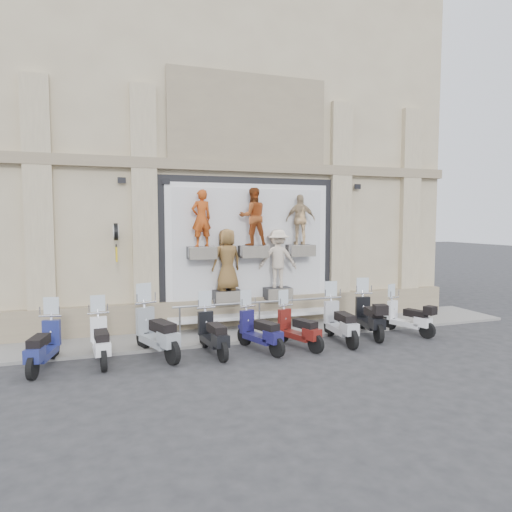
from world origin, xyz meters
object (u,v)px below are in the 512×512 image
object	(u,v)px
scooter_d	(213,324)
scooter_i	(408,310)
guard_rail	(259,317)
scooter_b	(100,331)
scooter_a	(43,336)
scooter_g	(340,313)
scooter_h	(370,308)
scooter_f	(298,320)
scooter_c	(157,322)
scooter_e	(260,322)
clock_sign_bracket	(116,237)

from	to	relation	value
scooter_d	scooter_i	distance (m)	5.73
guard_rail	scooter_b	bearing A→B (deg)	-161.79
scooter_a	scooter_g	world-z (taller)	scooter_g
scooter_h	scooter_f	bearing A→B (deg)	-157.10
scooter_a	scooter_i	world-z (taller)	scooter_a
scooter_h	scooter_a	bearing A→B (deg)	-165.91
scooter_c	scooter_e	xyz separation A→B (m)	(2.48, -0.35, -0.12)
scooter_e	scooter_i	world-z (taller)	scooter_e
scooter_d	guard_rail	bearing A→B (deg)	36.64
guard_rail	scooter_e	bearing A→B (deg)	-108.89
scooter_h	scooter_i	bearing A→B (deg)	4.90
scooter_e	scooter_f	xyz separation A→B (m)	(1.03, -0.02, -0.02)
scooter_f	scooter_g	world-z (taller)	scooter_g
clock_sign_bracket	scooter_h	distance (m)	7.24
guard_rail	scooter_b	xyz separation A→B (m)	(-4.35, -1.43, 0.27)
scooter_a	scooter_d	xyz separation A→B (m)	(3.77, -0.13, -0.01)
scooter_b	scooter_i	world-z (taller)	scooter_b
scooter_b	scooter_d	size ratio (longest dim) A/B	1.00
scooter_e	scooter_g	xyz separation A→B (m)	(2.30, 0.08, 0.05)
scooter_b	scooter_g	bearing A→B (deg)	-6.68
scooter_b	scooter_c	xyz separation A→B (m)	(1.27, 0.03, 0.11)
scooter_e	scooter_g	size ratio (longest dim) A/B	0.94
scooter_d	scooter_i	xyz separation A→B (m)	(5.73, 0.12, -0.05)
guard_rail	scooter_d	size ratio (longest dim) A/B	2.78
scooter_e	scooter_d	bearing A→B (deg)	156.16
scooter_a	scooter_c	world-z (taller)	scooter_c
clock_sign_bracket	scooter_i	xyz separation A→B (m)	(7.86, -1.99, -2.11)
clock_sign_bracket	scooter_b	world-z (taller)	clock_sign_bracket
scooter_c	scooter_h	bearing A→B (deg)	-19.13
scooter_f	scooter_e	bearing A→B (deg)	159.90
guard_rail	scooter_e	world-z (taller)	scooter_e
scooter_e	scooter_a	bearing A→B (deg)	158.70
scooter_a	scooter_h	bearing A→B (deg)	13.44
scooter_g	scooter_h	world-z (taller)	scooter_h
clock_sign_bracket	scooter_b	size ratio (longest dim) A/B	0.56
guard_rail	scooter_i	world-z (taller)	scooter_i
guard_rail	scooter_b	world-z (taller)	scooter_b
scooter_b	scooter_e	bearing A→B (deg)	-9.21
scooter_d	scooter_e	world-z (taller)	scooter_d
scooter_h	scooter_g	bearing A→B (deg)	-151.20
scooter_d	scooter_h	bearing A→B (deg)	-2.60
scooter_i	guard_rail	bearing A→B (deg)	139.70
clock_sign_bracket	scooter_f	size ratio (longest dim) A/B	0.58
clock_sign_bracket	scooter_e	size ratio (longest dim) A/B	0.57
scooter_e	scooter_f	distance (m)	1.03
scooter_g	scooter_i	size ratio (longest dim) A/B	1.13
scooter_e	scooter_g	distance (m)	2.30
guard_rail	clock_sign_bracket	xyz separation A→B (m)	(-3.90, 0.47, 2.34)
scooter_b	scooter_d	bearing A→B (deg)	-8.97
scooter_b	scooter_f	distance (m)	4.79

